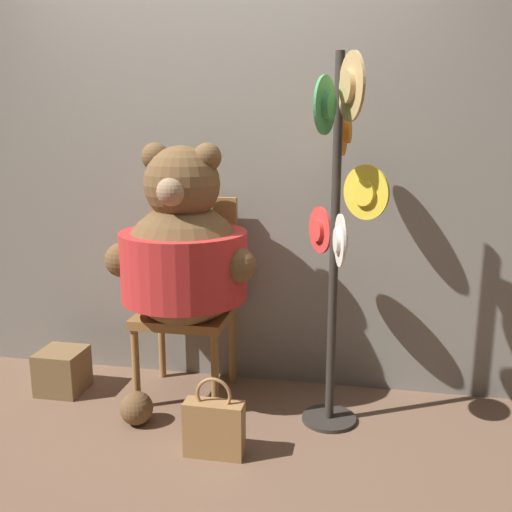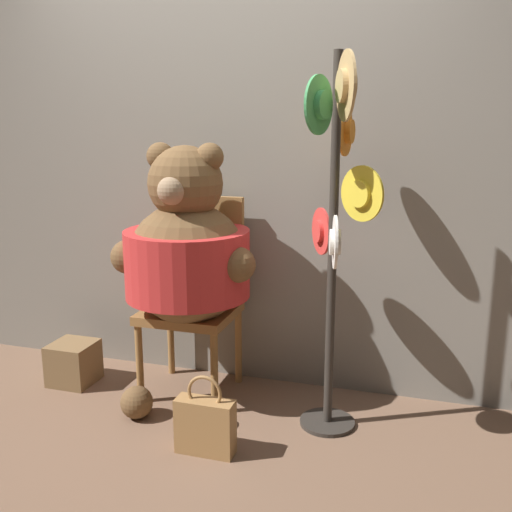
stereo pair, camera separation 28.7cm
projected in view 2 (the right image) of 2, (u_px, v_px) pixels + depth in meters
ground_plane at (187, 426)px, 2.89m from camera, size 14.00×14.00×0.00m
wall_back at (231, 143)px, 3.24m from camera, size 8.00×0.10×2.79m
chair at (196, 289)px, 3.23m from camera, size 0.50×0.46×1.10m
teddy_bear at (187, 255)px, 3.02m from camera, size 0.80×0.71×1.41m
hat_display_rack at (336, 211)px, 2.64m from camera, size 0.39×0.59×1.82m
handbag_on_ground at (205, 425)px, 2.63m from camera, size 0.28×0.10×0.39m
wooden_crate at (74, 363)px, 3.37m from camera, size 0.25×0.25×0.25m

